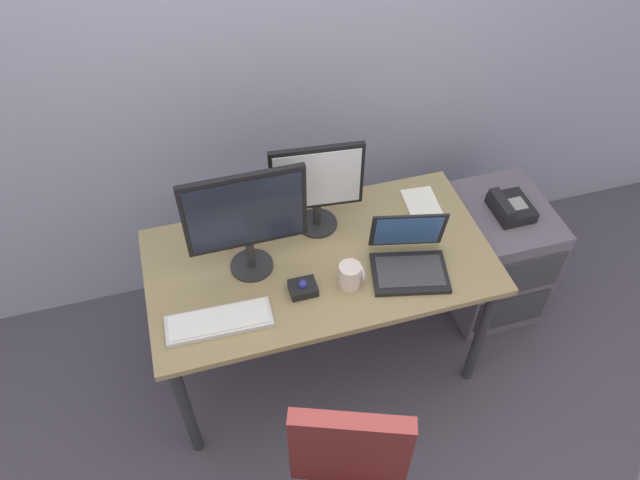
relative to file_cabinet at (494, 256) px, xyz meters
name	(u,v)px	position (x,y,z in m)	size (l,w,h in m)	color
ground_plane	(320,353)	(-0.97, -0.12, -0.33)	(8.00, 8.00, 0.00)	#484453
back_wall	(273,32)	(-0.97, 0.62, 1.07)	(6.00, 0.10, 2.80)	#9498B6
desk	(320,271)	(-0.97, -0.12, 0.33)	(1.46, 0.76, 0.74)	#948057
file_cabinet	(494,256)	(0.00, 0.00, 0.00)	(0.42, 0.53, 0.67)	#605867
desk_phone	(510,207)	(-0.01, -0.02, 0.37)	(0.17, 0.20, 0.09)	black
monitor_main	(246,217)	(-1.25, -0.08, 0.70)	(0.48, 0.18, 0.50)	#262628
monitor_side	(317,184)	(-0.92, 0.09, 0.65)	(0.39, 0.18, 0.43)	#262628
keyboard	(219,321)	(-1.43, -0.32, 0.42)	(0.41, 0.15, 0.03)	silver
laptop	(409,257)	(-0.62, -0.25, 0.46)	(0.36, 0.33, 0.24)	black
trackball_mouse	(303,288)	(-1.08, -0.26, 0.43)	(0.11, 0.09, 0.07)	black
coffee_mug	(350,275)	(-0.88, -0.28, 0.46)	(0.10, 0.09, 0.11)	silver
paper_notepad	(422,204)	(-0.42, 0.07, 0.42)	(0.15, 0.21, 0.01)	white
banana	(228,232)	(-1.31, 0.13, 0.43)	(0.19, 0.04, 0.04)	yellow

